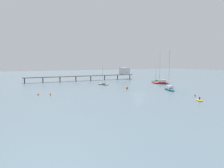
{
  "coord_description": "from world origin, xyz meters",
  "views": [
    {
      "loc": [
        -37.38,
        -57.47,
        10.27
      ],
      "look_at": [
        0.0,
        19.31,
        1.5
      ],
      "focal_mm": 34.49,
      "sensor_mm": 36.0,
      "label": 1
    }
  ],
  "objects_px": {
    "sailboat_red": "(161,82)",
    "mooring_buoy_mid": "(50,94)",
    "mooring_buoy_inner": "(38,94)",
    "pier": "(110,73)",
    "mooring_buoy_near": "(127,88)",
    "sailboat_gray": "(103,84)",
    "sailboat_green": "(156,80)",
    "dinghy_yellow": "(199,100)",
    "sailboat_teal": "(169,88)",
    "mooring_buoy_outer": "(195,95)"
  },
  "relations": [
    {
      "from": "sailboat_teal",
      "to": "mooring_buoy_outer",
      "type": "relative_size",
      "value": 28.0
    },
    {
      "from": "sailboat_teal",
      "to": "sailboat_gray",
      "type": "xyz_separation_m",
      "value": [
        -14.53,
        27.31,
        -0.3
      ]
    },
    {
      "from": "sailboat_gray",
      "to": "mooring_buoy_outer",
      "type": "bearing_deg",
      "value": -73.93
    },
    {
      "from": "sailboat_gray",
      "to": "mooring_buoy_outer",
      "type": "xyz_separation_m",
      "value": [
        12.04,
        -41.77,
        -0.29
      ]
    },
    {
      "from": "pier",
      "to": "mooring_buoy_inner",
      "type": "distance_m",
      "value": 63.09
    },
    {
      "from": "dinghy_yellow",
      "to": "mooring_buoy_near",
      "type": "bearing_deg",
      "value": 98.73
    },
    {
      "from": "sailboat_red",
      "to": "dinghy_yellow",
      "type": "relative_size",
      "value": 4.74
    },
    {
      "from": "pier",
      "to": "dinghy_yellow",
      "type": "height_order",
      "value": "pier"
    },
    {
      "from": "sailboat_gray",
      "to": "mooring_buoy_near",
      "type": "distance_m",
      "value": 17.92
    },
    {
      "from": "sailboat_gray",
      "to": "mooring_buoy_outer",
      "type": "relative_size",
      "value": 16.12
    },
    {
      "from": "mooring_buoy_mid",
      "to": "mooring_buoy_inner",
      "type": "relative_size",
      "value": 1.05
    },
    {
      "from": "sailboat_green",
      "to": "mooring_buoy_near",
      "type": "xyz_separation_m",
      "value": [
        -30.11,
        -21.09,
        -0.11
      ]
    },
    {
      "from": "sailboat_green",
      "to": "dinghy_yellow",
      "type": "xyz_separation_m",
      "value": [
        -25.45,
        -51.44,
        -0.34
      ]
    },
    {
      "from": "dinghy_yellow",
      "to": "sailboat_gray",
      "type": "bearing_deg",
      "value": 98.06
    },
    {
      "from": "pier",
      "to": "mooring_buoy_mid",
      "type": "distance_m",
      "value": 61.8
    },
    {
      "from": "dinghy_yellow",
      "to": "mooring_buoy_inner",
      "type": "bearing_deg",
      "value": 141.88
    },
    {
      "from": "dinghy_yellow",
      "to": "mooring_buoy_outer",
      "type": "bearing_deg",
      "value": 50.65
    },
    {
      "from": "sailboat_red",
      "to": "mooring_buoy_mid",
      "type": "bearing_deg",
      "value": -166.46
    },
    {
      "from": "dinghy_yellow",
      "to": "mooring_buoy_near",
      "type": "height_order",
      "value": "dinghy_yellow"
    },
    {
      "from": "dinghy_yellow",
      "to": "mooring_buoy_mid",
      "type": "xyz_separation_m",
      "value": [
        -33.76,
        27.62,
        0.06
      ]
    },
    {
      "from": "pier",
      "to": "mooring_buoy_near",
      "type": "height_order",
      "value": "pier"
    },
    {
      "from": "sailboat_gray",
      "to": "mooring_buoy_inner",
      "type": "height_order",
      "value": "sailboat_gray"
    },
    {
      "from": "pier",
      "to": "sailboat_gray",
      "type": "height_order",
      "value": "sailboat_gray"
    },
    {
      "from": "sailboat_gray",
      "to": "mooring_buoy_near",
      "type": "xyz_separation_m",
      "value": [
        2.16,
        -17.79,
        -0.12
      ]
    },
    {
      "from": "mooring_buoy_inner",
      "to": "dinghy_yellow",
      "type": "bearing_deg",
      "value": -38.12
    },
    {
      "from": "pier",
      "to": "mooring_buoy_mid",
      "type": "height_order",
      "value": "pier"
    },
    {
      "from": "sailboat_teal",
      "to": "dinghy_yellow",
      "type": "xyz_separation_m",
      "value": [
        -7.71,
        -20.83,
        -0.65
      ]
    },
    {
      "from": "sailboat_red",
      "to": "mooring_buoy_outer",
      "type": "height_order",
      "value": "sailboat_red"
    },
    {
      "from": "sailboat_green",
      "to": "sailboat_gray",
      "type": "relative_size",
      "value": 0.99
    },
    {
      "from": "sailboat_green",
      "to": "mooring_buoy_outer",
      "type": "relative_size",
      "value": 16.02
    },
    {
      "from": "sailboat_gray",
      "to": "mooring_buoy_mid",
      "type": "bearing_deg",
      "value": -142.71
    },
    {
      "from": "sailboat_green",
      "to": "sailboat_teal",
      "type": "bearing_deg",
      "value": -120.1
    },
    {
      "from": "mooring_buoy_mid",
      "to": "mooring_buoy_inner",
      "type": "distance_m",
      "value": 3.8
    },
    {
      "from": "sailboat_red",
      "to": "dinghy_yellow",
      "type": "xyz_separation_m",
      "value": [
        -19.53,
        -40.45,
        -0.68
      ]
    },
    {
      "from": "mooring_buoy_near",
      "to": "dinghy_yellow",
      "type": "bearing_deg",
      "value": -81.27
    },
    {
      "from": "mooring_buoy_mid",
      "to": "mooring_buoy_near",
      "type": "bearing_deg",
      "value": 5.37
    },
    {
      "from": "sailboat_green",
      "to": "mooring_buoy_near",
      "type": "relative_size",
      "value": 9.72
    },
    {
      "from": "sailboat_red",
      "to": "dinghy_yellow",
      "type": "bearing_deg",
      "value": -115.77
    },
    {
      "from": "sailboat_green",
      "to": "dinghy_yellow",
      "type": "relative_size",
      "value": 2.85
    },
    {
      "from": "sailboat_green",
      "to": "mooring_buoy_mid",
      "type": "height_order",
      "value": "sailboat_green"
    },
    {
      "from": "mooring_buoy_mid",
      "to": "mooring_buoy_near",
      "type": "height_order",
      "value": "mooring_buoy_near"
    },
    {
      "from": "pier",
      "to": "sailboat_teal",
      "type": "distance_m",
      "value": 52.07
    },
    {
      "from": "mooring_buoy_outer",
      "to": "mooring_buoy_mid",
      "type": "xyz_separation_m",
      "value": [
        -38.98,
        21.25,
        0.0
      ]
    },
    {
      "from": "sailboat_red",
      "to": "sailboat_teal",
      "type": "bearing_deg",
      "value": -121.06
    },
    {
      "from": "sailboat_teal",
      "to": "dinghy_yellow",
      "type": "distance_m",
      "value": 22.22
    },
    {
      "from": "sailboat_red",
      "to": "mooring_buoy_inner",
      "type": "bearing_deg",
      "value": -168.79
    },
    {
      "from": "sailboat_gray",
      "to": "dinghy_yellow",
      "type": "xyz_separation_m",
      "value": [
        6.82,
        -48.14,
        -0.35
      ]
    },
    {
      "from": "mooring_buoy_mid",
      "to": "sailboat_gray",
      "type": "bearing_deg",
      "value": 37.29
    },
    {
      "from": "dinghy_yellow",
      "to": "mooring_buoy_inner",
      "type": "xyz_separation_m",
      "value": [
        -37.21,
        29.2,
        0.05
      ]
    },
    {
      "from": "pier",
      "to": "mooring_buoy_near",
      "type": "distance_m",
      "value": 44.51
    }
  ]
}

